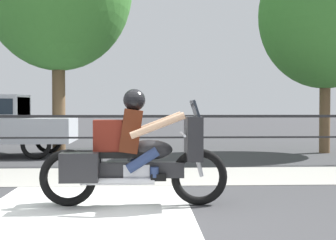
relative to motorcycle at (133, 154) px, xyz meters
The scene contains 6 objects.
ground_plane 0.94m from the motorcycle, 108.28° to the right, with size 120.00×120.00×0.00m, color #38383A.
sidewalk_band 2.87m from the motorcycle, 94.19° to the left, with size 44.00×2.40×0.01m, color #99968E.
crosswalk_band 1.20m from the motorcycle, 124.94° to the right, with size 2.62×6.00×0.01m, color silver.
fence_railing 4.57m from the motorcycle, 92.56° to the left, with size 36.00×0.05×1.10m.
motorcycle is the anchor object (origin of this frame).
tree_behind_sign 9.39m from the motorcycle, 54.74° to the left, with size 3.66×3.66×5.80m.
Camera 1 is at (0.36, -6.11, 1.32)m, focal length 55.00 mm.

